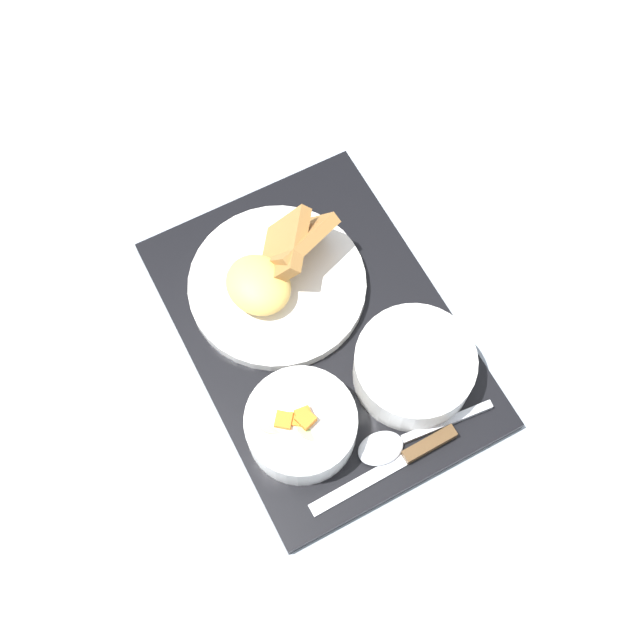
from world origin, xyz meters
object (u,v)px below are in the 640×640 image
(spoon, at_px, (398,441))
(bowl_soup, at_px, (414,366))
(bowl_salad, at_px, (301,425))
(plate_main, at_px, (276,278))
(knife, at_px, (409,456))

(spoon, bearing_deg, bowl_soup, -125.57)
(bowl_salad, relative_size, plate_main, 0.58)
(bowl_soup, height_order, plate_main, plate_main)
(knife, bearing_deg, bowl_soup, -123.27)
(knife, distance_m, spoon, 0.02)
(plate_main, distance_m, spoon, 0.24)
(bowl_salad, distance_m, bowl_soup, 0.14)
(bowl_soup, bearing_deg, knife, 144.90)
(plate_main, bearing_deg, spoon, -175.40)
(bowl_soup, bearing_deg, spoon, 135.73)
(bowl_salad, distance_m, spoon, 0.11)
(plate_main, xyz_separation_m, spoon, (-0.24, -0.02, -0.01))
(bowl_salad, bearing_deg, bowl_soup, -92.78)
(plate_main, distance_m, knife, 0.26)
(bowl_soup, xyz_separation_m, knife, (-0.08, 0.06, -0.02))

